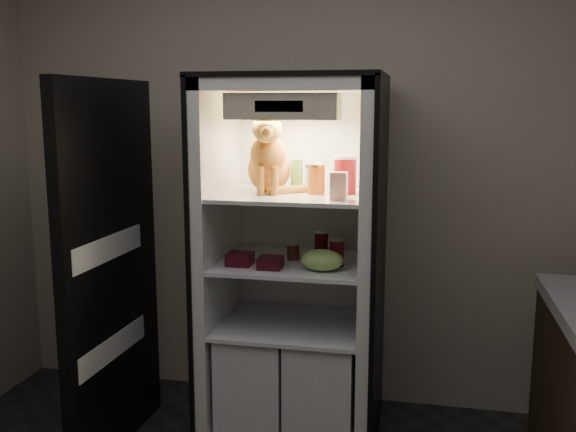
# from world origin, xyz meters

# --- Properties ---
(room_shell) EXTENTS (3.60, 3.60, 3.60)m
(room_shell) POSITION_xyz_m (0.00, 0.00, 1.62)
(room_shell) COLOR white
(room_shell) RESTS_ON floor
(refrigerator) EXTENTS (0.90, 0.72, 1.88)m
(refrigerator) POSITION_xyz_m (0.00, 1.38, 0.79)
(refrigerator) COLOR white
(refrigerator) RESTS_ON floor
(fridge_door) EXTENTS (0.09, 0.87, 1.85)m
(fridge_door) POSITION_xyz_m (-0.85, 1.01, 0.91)
(fridge_door) COLOR black
(fridge_door) RESTS_ON floor
(tabby_cat) EXTENTS (0.38, 0.42, 0.43)m
(tabby_cat) POSITION_xyz_m (-0.12, 1.33, 1.45)
(tabby_cat) COLOR #AF5016
(tabby_cat) RESTS_ON refrigerator
(parmesan_shaker) EXTENTS (0.06, 0.06, 0.17)m
(parmesan_shaker) POSITION_xyz_m (0.01, 1.40, 1.37)
(parmesan_shaker) COLOR green
(parmesan_shaker) RESTS_ON refrigerator
(mayo_tub) EXTENTS (0.10, 0.10, 0.14)m
(mayo_tub) POSITION_xyz_m (0.09, 1.44, 1.36)
(mayo_tub) COLOR white
(mayo_tub) RESTS_ON refrigerator
(salsa_jar) EXTENTS (0.08, 0.08, 0.15)m
(salsa_jar) POSITION_xyz_m (0.12, 1.31, 1.36)
(salsa_jar) COLOR #99250D
(salsa_jar) RESTS_ON refrigerator
(pepper_jar) EXTENTS (0.11, 0.11, 0.19)m
(pepper_jar) POSITION_xyz_m (0.26, 1.35, 1.38)
(pepper_jar) COLOR #A21519
(pepper_jar) RESTS_ON refrigerator
(cream_carton) EXTENTS (0.08, 0.08, 0.13)m
(cream_carton) POSITION_xyz_m (0.26, 1.14, 1.35)
(cream_carton) COLOR white
(cream_carton) RESTS_ON refrigerator
(soda_can_a) EXTENTS (0.07, 0.07, 0.13)m
(soda_can_a) POSITION_xyz_m (0.13, 1.43, 1.01)
(soda_can_a) COLOR black
(soda_can_a) RESTS_ON refrigerator
(soda_can_b) EXTENTS (0.07, 0.07, 0.12)m
(soda_can_b) POSITION_xyz_m (0.22, 1.35, 1.00)
(soda_can_b) COLOR black
(soda_can_b) RESTS_ON refrigerator
(soda_can_c) EXTENTS (0.07, 0.07, 0.13)m
(soda_can_c) POSITION_xyz_m (0.24, 1.27, 1.01)
(soda_can_c) COLOR black
(soda_can_c) RESTS_ON refrigerator
(condiment_jar) EXTENTS (0.07, 0.07, 0.09)m
(condiment_jar) POSITION_xyz_m (-0.00, 1.35, 0.99)
(condiment_jar) COLOR #502816
(condiment_jar) RESTS_ON refrigerator
(grape_bag) EXTENTS (0.21, 0.15, 0.10)m
(grape_bag) POSITION_xyz_m (0.18, 1.17, 0.99)
(grape_bag) COLOR #72A94F
(grape_bag) RESTS_ON refrigerator
(berry_box_left) EXTENTS (0.12, 0.12, 0.06)m
(berry_box_left) POSITION_xyz_m (-0.24, 1.19, 0.97)
(berry_box_left) COLOR #450B11
(berry_box_left) RESTS_ON refrigerator
(berry_box_right) EXTENTS (0.11, 0.11, 0.06)m
(berry_box_right) POSITION_xyz_m (-0.07, 1.15, 0.97)
(berry_box_right) COLOR #450B11
(berry_box_right) RESTS_ON refrigerator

